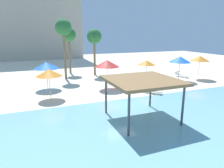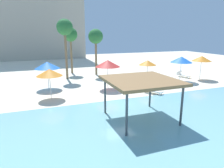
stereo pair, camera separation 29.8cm
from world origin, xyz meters
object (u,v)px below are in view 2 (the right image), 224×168
Objects in this scene: beach_umbrella_red_1 at (108,63)px; lounge_chair_3 at (183,74)px; lounge_chair_1 at (152,90)px; palm_tree_0 at (96,37)px; lounge_chair_0 at (114,82)px; beach_umbrella_orange_2 at (148,63)px; beach_umbrella_orange_0 at (49,72)px; beach_umbrella_orange_6 at (202,59)px; palm_tree_1 at (70,36)px; beach_umbrella_blue_3 at (47,65)px; shade_pavilion at (141,82)px; beach_umbrella_blue_5 at (181,60)px; palm_tree_3 at (65,29)px.

lounge_chair_3 is at bearing 9.16° from beach_umbrella_red_1.
beach_umbrella_red_1 is 5.04m from lounge_chair_1.
lounge_chair_3 is at bearing -27.82° from palm_tree_0.
lounge_chair_0 is at bearing -101.54° from lounge_chair_3.
beach_umbrella_red_1 is 1.10× the size of beach_umbrella_orange_2.
beach_umbrella_orange_0 reaches higher than lounge_chair_3.
beach_umbrella_orange_6 is at bearing 79.62° from lounge_chair_1.
beach_umbrella_red_1 is (5.70, 1.35, 0.30)m from beach_umbrella_orange_0.
palm_tree_1 is (-6.74, 9.13, 2.81)m from beach_umbrella_orange_2.
shade_pavilion is at bearing -63.62° from beach_umbrella_blue_3.
beach_umbrella_blue_5 is at bearing -3.88° from beach_umbrella_orange_2.
beach_umbrella_blue_3 is at bearing -142.54° from palm_tree_0.
palm_tree_1 is at bearing 171.74° from lounge_chair_1.
beach_umbrella_orange_0 is 0.42× the size of palm_tree_0.
lounge_chair_3 is at bearing 124.48° from beach_umbrella_orange_6.
lounge_chair_1 is 9.07m from lounge_chair_3.
beach_umbrella_blue_3 is at bearing 173.55° from beach_umbrella_orange_6.
palm_tree_1 is 3.84m from palm_tree_3.
palm_tree_0 reaches higher than lounge_chair_0.
palm_tree_0 reaches higher than beach_umbrella_red_1.
beach_umbrella_red_1 is 1.45× the size of lounge_chair_0.
shade_pavilion is 1.57× the size of beach_umbrella_blue_3.
beach_umbrella_blue_5 is 0.46× the size of palm_tree_1.
beach_umbrella_blue_5 is 6.95m from lounge_chair_1.
beach_umbrella_blue_3 is at bearing 160.28° from beach_umbrella_red_1.
lounge_chair_0 is at bearing -68.98° from palm_tree_1.
beach_umbrella_orange_2 is 4.18m from lounge_chair_0.
palm_tree_0 reaches higher than lounge_chair_3.
beach_umbrella_orange_2 is at bearing -53.57° from palm_tree_1.
palm_tree_0 is at bearing 139.31° from beach_umbrella_blue_5.
palm_tree_0 is at bearing 37.46° from beach_umbrella_blue_3.
lounge_chair_0 is at bearing -7.30° from beach_umbrella_blue_3.
palm_tree_3 is (-15.19, 5.83, 3.44)m from beach_umbrella_orange_6.
palm_tree_0 reaches higher than beach_umbrella_orange_2.
beach_umbrella_blue_3 is 0.94× the size of beach_umbrella_blue_5.
beach_umbrella_orange_2 is at bearing -35.06° from palm_tree_3.
beach_umbrella_orange_0 is 0.97× the size of beach_umbrella_orange_2.
shade_pavilion is 0.68× the size of palm_tree_1.
beach_umbrella_orange_2 is at bearing 60.45° from lounge_chair_0.
lounge_chair_0 is (6.82, -0.87, -2.04)m from beach_umbrella_blue_3.
beach_umbrella_orange_2 is 10.53m from beach_umbrella_blue_3.
palm_tree_3 is (-7.94, 5.57, 3.62)m from beach_umbrella_orange_2.
lounge_chair_3 is at bearing 77.54° from lounge_chair_0.
beach_umbrella_red_1 is at bearing 13.37° from beach_umbrella_orange_0.
palm_tree_1 reaches higher than beach_umbrella_red_1.
shade_pavilion is 8.12m from beach_umbrella_red_1.
lounge_chair_3 is at bearing 43.40° from beach_umbrella_blue_5.
beach_umbrella_blue_3 is at bearing 170.50° from beach_umbrella_orange_2.
shade_pavilion is at bearing -139.86° from beach_umbrella_blue_5.
lounge_chair_3 is 15.66m from palm_tree_3.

